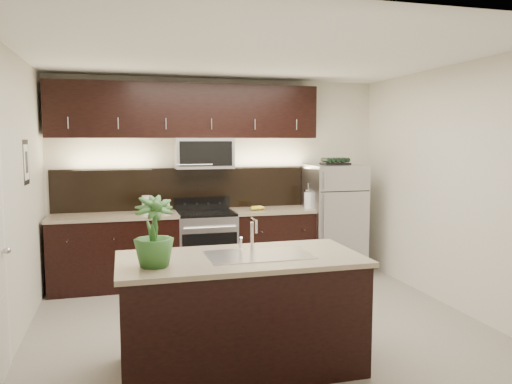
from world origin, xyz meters
TOP-DOWN VIEW (x-y plane):
  - ground at (0.00, 0.00)m, footprint 4.50×4.50m
  - room_walls at (-0.11, -0.04)m, footprint 4.52×4.02m
  - counter_run at (-0.46, 1.69)m, footprint 3.51×0.65m
  - upper_fixtures at (-0.43, 1.84)m, footprint 3.49×0.40m
  - island at (-0.39, -0.91)m, footprint 1.96×0.96m
  - sink_faucet at (-0.24, -0.90)m, footprint 0.84×0.50m
  - refrigerator at (1.56, 1.63)m, footprint 0.74×0.67m
  - wine_rack at (1.56, 1.63)m, footprint 0.38×0.23m
  - plant at (-1.09, -1.06)m, footprint 0.32×0.32m
  - canisters at (-0.92, 1.66)m, footprint 0.35×0.14m
  - french_press at (1.17, 1.64)m, footprint 0.12×0.12m
  - bananas at (0.37, 1.61)m, footprint 0.23×0.20m

SIDE VIEW (x-z plane):
  - ground at x=0.00m, z-range 0.00..0.00m
  - counter_run at x=-0.46m, z-range 0.00..0.94m
  - island at x=-0.39m, z-range 0.00..0.94m
  - refrigerator at x=1.56m, z-range 0.00..1.53m
  - sink_faucet at x=-0.24m, z-range 0.81..1.10m
  - bananas at x=0.37m, z-range 0.94..1.00m
  - canisters at x=-0.92m, z-range 0.93..1.16m
  - french_press at x=1.17m, z-range 0.90..1.23m
  - plant at x=-1.09m, z-range 0.94..1.46m
  - wine_rack at x=1.56m, z-range 1.53..1.62m
  - room_walls at x=-0.11m, z-range 0.34..3.05m
  - upper_fixtures at x=-0.43m, z-range 1.31..2.97m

